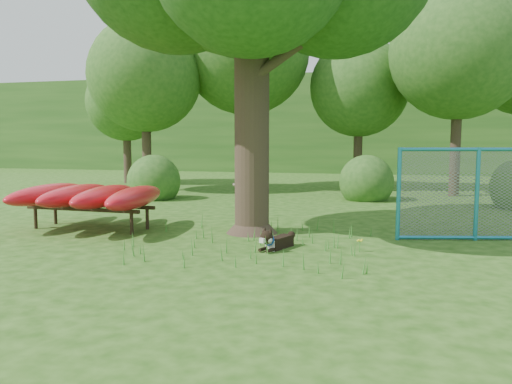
# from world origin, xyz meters

# --- Properties ---
(ground) EXTENTS (80.00, 80.00, 0.00)m
(ground) POSITION_xyz_m (0.00, 0.00, 0.00)
(ground) COLOR #1F490E
(ground) RESTS_ON ground
(wooden_post) EXTENTS (0.33, 0.14, 1.19)m
(wooden_post) POSITION_xyz_m (-0.51, 2.50, 0.63)
(wooden_post) COLOR #6C6451
(wooden_post) RESTS_ON ground
(kayak_rack) EXTENTS (3.13, 2.97, 0.98)m
(kayak_rack) POSITION_xyz_m (-3.78, 1.82, 0.75)
(kayak_rack) COLOR black
(kayak_rack) RESTS_ON ground
(husky_dog) EXTENTS (0.53, 0.95, 0.45)m
(husky_dog) POSITION_xyz_m (0.67, 0.78, 0.16)
(husky_dog) COLOR black
(husky_dog) RESTS_ON ground
(fence_section) EXTENTS (3.10, 0.80, 3.08)m
(fence_section) POSITION_xyz_m (4.35, 2.59, 0.93)
(fence_section) COLOR teal
(fence_section) RESTS_ON ground
(wildflower_clump) EXTENTS (0.11, 0.09, 0.24)m
(wildflower_clump) POSITION_xyz_m (2.18, 0.95, 0.19)
(wildflower_clump) COLOR #418A2D
(wildflower_clump) RESTS_ON ground
(bg_tree_a) EXTENTS (4.40, 4.40, 6.70)m
(bg_tree_a) POSITION_xyz_m (-6.50, 10.00, 4.48)
(bg_tree_a) COLOR #32251B
(bg_tree_a) RESTS_ON ground
(bg_tree_b) EXTENTS (5.20, 5.20, 8.22)m
(bg_tree_b) POSITION_xyz_m (-3.00, 12.00, 5.61)
(bg_tree_b) COLOR #32251B
(bg_tree_b) RESTS_ON ground
(bg_tree_c) EXTENTS (4.00, 4.00, 6.12)m
(bg_tree_c) POSITION_xyz_m (1.50, 13.00, 4.11)
(bg_tree_c) COLOR #32251B
(bg_tree_c) RESTS_ON ground
(bg_tree_d) EXTENTS (4.80, 4.80, 7.50)m
(bg_tree_d) POSITION_xyz_m (5.00, 11.00, 5.08)
(bg_tree_d) COLOR #32251B
(bg_tree_d) RESTS_ON ground
(bg_tree_f) EXTENTS (3.60, 3.60, 5.55)m
(bg_tree_f) POSITION_xyz_m (-9.00, 13.00, 3.73)
(bg_tree_f) COLOR #32251B
(bg_tree_f) RESTS_ON ground
(shrub_left) EXTENTS (1.80, 1.80, 1.80)m
(shrub_left) POSITION_xyz_m (-5.00, 7.50, 0.00)
(shrub_left) COLOR #29551B
(shrub_left) RESTS_ON ground
(shrub_mid) EXTENTS (1.80, 1.80, 1.80)m
(shrub_mid) POSITION_xyz_m (2.00, 9.00, 0.00)
(shrub_mid) COLOR #29551B
(shrub_mid) RESTS_ON ground
(wooded_hillside) EXTENTS (80.00, 12.00, 6.00)m
(wooded_hillside) POSITION_xyz_m (0.00, 28.00, 3.00)
(wooded_hillside) COLOR #29551B
(wooded_hillside) RESTS_ON ground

